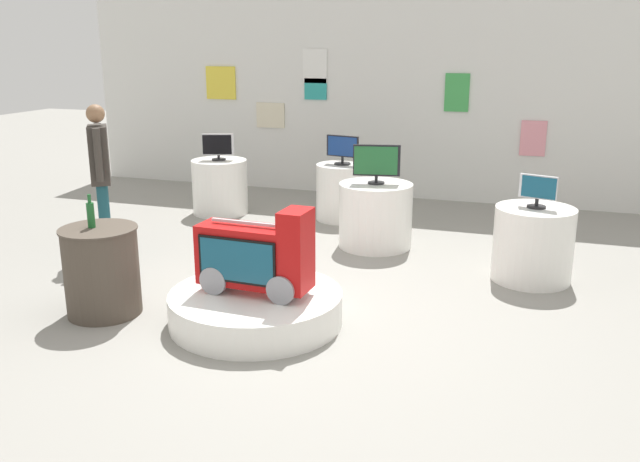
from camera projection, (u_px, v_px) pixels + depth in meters
The scene contains 15 objects.
ground_plane at pixel (288, 316), 5.94m from camera, with size 30.00×30.00×0.00m, color gray.
back_wall_display at pixel (406, 96), 10.09m from camera, with size 10.62×0.13×3.09m.
main_display_pedestal at pixel (256, 308), 5.77m from camera, with size 1.49×1.49×0.28m, color white.
novelty_firetruck_tv at pixel (256, 259), 5.63m from camera, with size 0.99×0.42×0.76m.
display_pedestal_left_rear at pixel (375, 215), 7.86m from camera, with size 0.86×0.86×0.76m, color white.
tv_on_left_rear at pixel (376, 162), 7.69m from camera, with size 0.54×0.19×0.45m.
display_pedestal_center_rear at pixel (342, 192), 9.07m from camera, with size 0.70×0.70×0.76m, color white.
tv_on_center_rear at pixel (343, 149), 8.91m from camera, with size 0.46×0.22×0.39m.
display_pedestal_right_rear at pixel (533, 244), 6.74m from camera, with size 0.79×0.79×0.76m, color white.
tv_on_right_rear at pixel (538, 190), 6.59m from camera, with size 0.36×0.19×0.33m.
display_pedestal_far_right at pixel (220, 187), 9.40m from camera, with size 0.77×0.77×0.76m, color white.
tv_on_far_right at pixel (218, 146), 9.25m from camera, with size 0.42×0.19×0.36m.
side_table_round at pixel (102, 270), 5.90m from camera, with size 0.67×0.67×0.79m.
bottle_on_side_table at pixel (91, 214), 5.78m from camera, with size 0.07×0.07×0.29m.
shopper_browsing_near_truck at pixel (100, 168), 7.43m from camera, with size 0.38×0.48×1.69m.
Camera 1 is at (2.01, -5.14, 2.35)m, focal length 37.69 mm.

